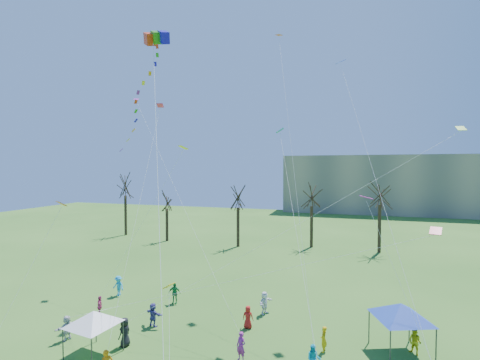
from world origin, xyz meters
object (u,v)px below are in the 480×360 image
(canopy_tent_blue, at_px, (401,311))
(big_box_kite, at_px, (144,99))
(canopy_tent_white, at_px, (94,318))
(distant_building, at_px, (403,184))

(canopy_tent_blue, bearing_deg, big_box_kite, -172.66)
(canopy_tent_white, bearing_deg, canopy_tent_blue, 17.53)
(canopy_tent_white, bearing_deg, distant_building, 69.10)
(big_box_kite, bearing_deg, canopy_tent_blue, 7.34)
(big_box_kite, distance_m, canopy_tent_white, 14.60)
(big_box_kite, relative_size, canopy_tent_white, 6.29)
(distant_building, xyz_separation_m, canopy_tent_blue, (-11.53, -72.33, -4.78))
(big_box_kite, relative_size, canopy_tent_blue, 5.82)
(distant_building, distance_m, canopy_tent_white, 83.77)
(big_box_kite, xyz_separation_m, canopy_tent_white, (-1.42, -3.60, -14.08))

